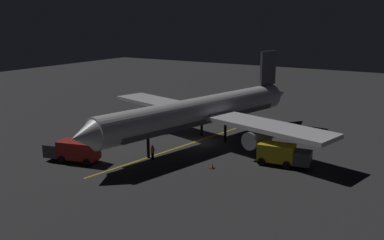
# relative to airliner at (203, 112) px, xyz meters

# --- Properties ---
(ground_plane) EXTENTS (180.00, 180.00, 0.20)m
(ground_plane) POSITION_rel_airliner_xyz_m (0.15, 0.60, -4.18)
(ground_plane) COLOR #313132
(apron_guide_stripe) EXTENTS (5.03, 26.24, 0.01)m
(apron_guide_stripe) POSITION_rel_airliner_xyz_m (1.58, 4.60, -4.08)
(apron_guide_stripe) COLOR gold
(apron_guide_stripe) RESTS_ON ground_plane
(airliner) EXTENTS (35.50, 37.51, 11.24)m
(airliner) POSITION_rel_airliner_xyz_m (0.00, 0.00, 0.00)
(airliner) COLOR white
(airliner) RESTS_ON ground_plane
(baggage_truck) EXTENTS (6.70, 3.60, 2.47)m
(baggage_truck) POSITION_rel_airliner_xyz_m (8.69, 14.52, -2.80)
(baggage_truck) COLOR maroon
(baggage_truck) RESTS_ON ground_plane
(catering_truck) EXTENTS (5.99, 2.84, 2.41)m
(catering_truck) POSITION_rel_airliner_xyz_m (-12.02, 3.37, -2.84)
(catering_truck) COLOR gold
(catering_truck) RESTS_ON ground_plane
(ground_crew_worker) EXTENTS (0.40, 0.40, 1.74)m
(ground_crew_worker) POSITION_rel_airliner_xyz_m (1.48, 9.24, -3.19)
(ground_crew_worker) COLOR black
(ground_crew_worker) RESTS_ON ground_plane
(traffic_cone_near_left) EXTENTS (0.50, 0.50, 0.55)m
(traffic_cone_near_left) POSITION_rel_airliner_xyz_m (3.64, 6.30, -3.83)
(traffic_cone_near_left) COLOR #EA590F
(traffic_cone_near_left) RESTS_ON ground_plane
(traffic_cone_near_right) EXTENTS (0.50, 0.50, 0.55)m
(traffic_cone_near_right) POSITION_rel_airliner_xyz_m (-5.87, 8.23, -3.83)
(traffic_cone_near_right) COLOR #EA590F
(traffic_cone_near_right) RESTS_ON ground_plane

